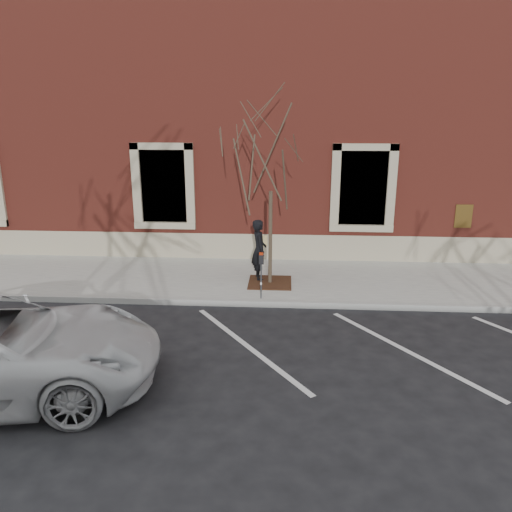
{
  "coord_description": "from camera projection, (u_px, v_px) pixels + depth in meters",
  "views": [
    {
      "loc": [
        0.76,
        -11.41,
        4.65
      ],
      "look_at": [
        0.0,
        0.6,
        1.1
      ],
      "focal_mm": 35.0,
      "sensor_mm": 36.0,
      "label": 1
    }
  ],
  "objects": [
    {
      "name": "curb_near",
      "position": [
        254.0,
        304.0,
        12.22
      ],
      "size": [
        40.0,
        0.12,
        0.15
      ],
      "primitive_type": "cube",
      "color": "#9E9E99",
      "rests_on": "ground"
    },
    {
      "name": "man",
      "position": [
        259.0,
        250.0,
        13.52
      ],
      "size": [
        0.53,
        0.68,
        1.67
      ],
      "primitive_type": "imported",
      "rotation": [
        0.0,
        0.0,
        1.8
      ],
      "color": "black",
      "rests_on": "sidewalk_near"
    },
    {
      "name": "ground",
      "position": [
        254.0,
        306.0,
        12.29
      ],
      "size": [
        120.0,
        120.0,
        0.0
      ],
      "primitive_type": "plane",
      "color": "#28282B",
      "rests_on": "ground"
    },
    {
      "name": "building_civic",
      "position": [
        268.0,
        128.0,
        18.57
      ],
      "size": [
        40.0,
        8.62,
        8.0
      ],
      "color": "maroon",
      "rests_on": "ground"
    },
    {
      "name": "parking_stripes",
      "position": [
        247.0,
        346.0,
        10.18
      ],
      "size": [
        28.0,
        4.4,
        0.01
      ],
      "primitive_type": null,
      "color": "silver",
      "rests_on": "ground"
    },
    {
      "name": "sidewalk_near",
      "position": [
        259.0,
        280.0,
        13.94
      ],
      "size": [
        40.0,
        3.5,
        0.15
      ],
      "primitive_type": "cube",
      "color": "#BBBAB0",
      "rests_on": "ground"
    },
    {
      "name": "sapling",
      "position": [
        271.0,
        164.0,
        12.54
      ],
      "size": [
        2.72,
        2.72,
        4.53
      ],
      "color": "#473A2B",
      "rests_on": "sidewalk_near"
    },
    {
      "name": "parking_meter",
      "position": [
        261.0,
        267.0,
        12.12
      ],
      "size": [
        0.11,
        0.08,
        1.18
      ],
      "rotation": [
        0.0,
        0.0,
        0.44
      ],
      "color": "#595B60",
      "rests_on": "sidewalk_near"
    },
    {
      "name": "tree_grate",
      "position": [
        270.0,
        283.0,
        13.43
      ],
      "size": [
        1.15,
        1.15,
        0.03
      ],
      "primitive_type": "cube",
      "color": "#3E2613",
      "rests_on": "sidewalk_near"
    }
  ]
}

